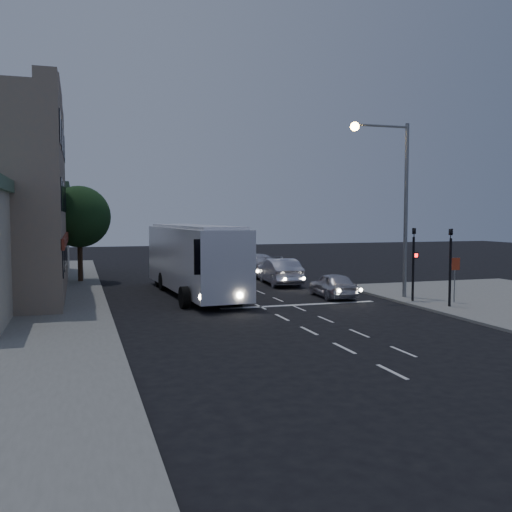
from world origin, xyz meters
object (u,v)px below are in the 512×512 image
object	(u,v)px
car_suv	(333,285)
car_sedan_a	(280,271)
traffic_signal_side	(450,258)
car_sedan_b	(253,265)
car_sedan_c	(233,260)
tour_bus	(193,257)
streetlight	(395,189)
traffic_signal_main	(414,255)
street_tree	(79,214)
regulatory_sign	(455,272)

from	to	relation	value
car_suv	car_sedan_a	bearing A→B (deg)	-79.84
car_sedan_a	traffic_signal_side	world-z (taller)	traffic_signal_side
car_sedan_b	car_sedan_c	distance (m)	6.01
tour_bus	streetlight	bearing A→B (deg)	-30.21
tour_bus	car_suv	world-z (taller)	tour_bus
car_suv	traffic_signal_main	distance (m)	4.58
traffic_signal_side	streetlight	xyz separation A→B (m)	(-0.96, 3.40, 3.31)
traffic_signal_main	streetlight	bearing A→B (deg)	100.20
car_sedan_a	street_tree	xyz separation A→B (m)	(-12.11, 4.86, 3.66)
car_suv	car_sedan_a	world-z (taller)	car_sedan_a
car_sedan_a	regulatory_sign	distance (m)	11.74
traffic_signal_side	car_sedan_a	bearing A→B (deg)	111.15
traffic_signal_main	tour_bus	bearing A→B (deg)	147.54
car_sedan_b	traffic_signal_main	size ratio (longest dim) A/B	1.39
car_sedan_c	street_tree	xyz separation A→B (m)	(-12.09, -6.56, 3.76)
tour_bus	car_suv	distance (m)	7.76
regulatory_sign	tour_bus	bearing A→B (deg)	147.78
car_sedan_c	car_suv	bearing A→B (deg)	110.20
tour_bus	traffic_signal_main	world-z (taller)	traffic_signal_main
regulatory_sign	street_tree	bearing A→B (deg)	138.92
car_sedan_c	traffic_signal_main	size ratio (longest dim) A/B	1.29
tour_bus	traffic_signal_main	size ratio (longest dim) A/B	3.10
traffic_signal_main	streetlight	xyz separation A→B (m)	(-0.26, 1.42, 3.31)
car_suv	streetlight	bearing A→B (deg)	153.04
tour_bus	car_sedan_b	xyz separation A→B (m)	(6.03, 8.52, -1.26)
tour_bus	street_tree	distance (m)	10.23
regulatory_sign	street_tree	world-z (taller)	street_tree
car_sedan_a	car_sedan_b	size ratio (longest dim) A/B	0.89
car_sedan_a	traffic_signal_side	size ratio (longest dim) A/B	1.24
streetlight	tour_bus	bearing A→B (deg)	153.21
car_sedan_c	traffic_signal_main	distance (m)	21.20
street_tree	traffic_signal_side	bearing A→B (deg)	-44.50
tour_bus	regulatory_sign	bearing A→B (deg)	-35.64
traffic_signal_side	street_tree	xyz separation A→B (m)	(-16.51, 16.22, 2.08)
car_suv	street_tree	size ratio (longest dim) A/B	0.64
streetlight	car_sedan_a	bearing A→B (deg)	113.36
traffic_signal_main	traffic_signal_side	bearing A→B (deg)	-70.51
car_sedan_c	traffic_signal_main	xyz separation A→B (m)	(3.72, -20.80, 1.68)
car_sedan_c	traffic_signal_side	size ratio (longest dim) A/B	1.29
car_sedan_c	regulatory_sign	xyz separation A→B (m)	(5.42, -21.82, 0.86)
car_sedan_b	street_tree	xyz separation A→B (m)	(-11.98, -0.55, 3.67)
car_sedan_c	streetlight	xyz separation A→B (m)	(3.46, -19.38, 5.00)
car_sedan_b	street_tree	size ratio (longest dim) A/B	0.92
car_sedan_a	traffic_signal_side	bearing A→B (deg)	115.41
tour_bus	street_tree	world-z (taller)	street_tree
car_suv	regulatory_sign	world-z (taller)	regulatory_sign
regulatory_sign	car_sedan_a	bearing A→B (deg)	117.42
streetlight	traffic_signal_main	bearing A→B (deg)	-79.80
traffic_signal_side	street_tree	distance (m)	23.24
tour_bus	traffic_signal_main	xyz separation A→B (m)	(9.86, -6.27, 0.33)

